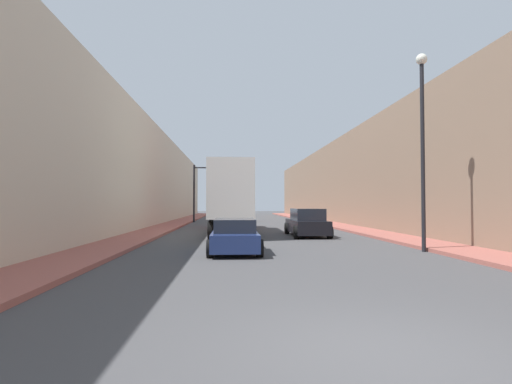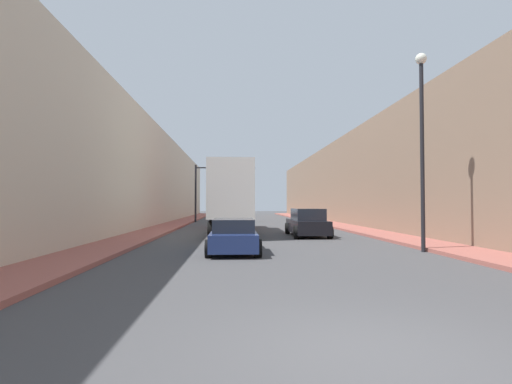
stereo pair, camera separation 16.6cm
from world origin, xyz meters
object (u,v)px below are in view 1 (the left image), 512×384
Objects in this scene: sedan_car at (235,236)px; semi_truck at (231,196)px; suv_car at (307,223)px; street_lamp at (422,127)px; traffic_signal_gantry at (209,182)px.

semi_truck is at bearing 90.85° from sedan_car.
suv_car is (4.31, 7.61, 0.13)m from sedan_car.
sedan_car is at bearing 178.11° from street_lamp.
street_lamp is (3.18, -7.85, 4.21)m from suv_car.
traffic_signal_gantry reaches higher than sedan_car.
traffic_signal_gantry is at bearing 95.43° from sedan_car.
street_lamp is at bearing -55.95° from semi_truck.
sedan_car is 26.27m from traffic_signal_gantry.
semi_truck is 2.77× the size of suv_car.
suv_car is 0.62× the size of street_lamp.
suv_car is 0.78× the size of traffic_signal_gantry.
traffic_signal_gantry is (-2.47, 25.91, 3.50)m from sedan_car.
suv_car is (4.47, -3.46, -1.62)m from semi_truck.
traffic_signal_gantry is at bearing 110.82° from street_lamp.
semi_truck is 2.15× the size of traffic_signal_gantry.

